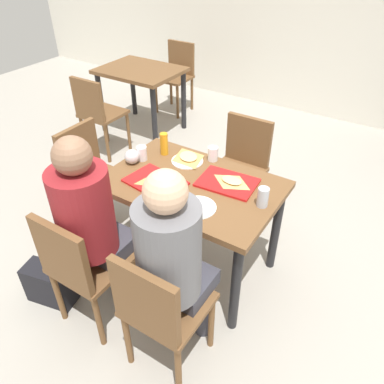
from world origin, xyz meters
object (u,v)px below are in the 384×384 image
object	(u,v)px
chair_left_end	(91,171)
tray_red_near	(155,182)
tray_red_far	(227,183)
chair_far_side	(242,162)
plastic_cup_c	(142,153)
main_table	(192,196)
background_chair_far	(177,72)
background_table	(141,80)
soda_can	(263,197)
handbag	(50,284)
background_chair_near	(97,111)
plastic_cup_a	(213,154)
person_in_red	(91,218)
plastic_cup_b	(167,203)
paper_plate_near_edge	(198,207)
pizza_slice_b	(232,181)
chair_near_left	(80,265)
paper_plate_center	(187,161)
chair_near_right	(159,309)
pizza_slice_a	(158,179)
pizza_slice_c	(188,157)
condiment_bottle	(164,144)
foil_bundle	(132,157)
person_in_brown_jacket	(173,257)

from	to	relation	value
chair_left_end	tray_red_near	xyz separation A→B (m)	(0.75, -0.13, 0.24)
chair_left_end	tray_red_far	size ratio (longest dim) A/B	2.40
chair_far_side	plastic_cup_c	distance (m)	0.87
main_table	background_chair_far	xyz separation A→B (m)	(-1.71, 2.33, -0.13)
tray_red_far	background_table	size ratio (longest dim) A/B	0.40
tray_red_near	soda_can	bearing A→B (deg)	12.42
chair_left_end	handbag	bearing A→B (deg)	-67.91
background_chair_near	chair_left_end	bearing A→B (deg)	-48.40
plastic_cup_a	background_table	bearing A→B (deg)	142.57
person_in_red	plastic_cup_b	xyz separation A→B (m)	(0.31, 0.30, 0.04)
soda_can	handbag	bearing A→B (deg)	-144.48
paper_plate_near_edge	pizza_slice_b	distance (m)	0.33
plastic_cup_c	soda_can	size ratio (longest dim) A/B	0.82
chair_near_left	background_table	xyz separation A→B (m)	(-1.43, 2.35, 0.11)
paper_plate_center	plastic_cup_a	xyz separation A→B (m)	(0.14, 0.11, 0.05)
chair_near_right	chair_far_side	distance (m)	1.53
paper_plate_near_edge	background_chair_near	world-z (taller)	background_chair_near
pizza_slice_a	soda_can	distance (m)	0.67
tray_red_far	tray_red_near	bearing A→B (deg)	-148.47
chair_near_left	chair_far_side	xyz separation A→B (m)	(0.28, 1.50, 0.00)
main_table	plastic_cup_b	bearing A→B (deg)	-84.91
chair_far_side	plastic_cup_b	bearing A→B (deg)	-88.50
background_chair_near	pizza_slice_b	bearing A→B (deg)	-21.18
chair_far_side	pizza_slice_c	distance (m)	0.61
chair_far_side	pizza_slice_b	world-z (taller)	chair_far_side
main_table	plastic_cup_a	size ratio (longest dim) A/B	11.13
chair_left_end	background_chair_far	size ratio (longest dim) A/B	1.00
tray_red_far	plastic_cup_b	world-z (taller)	plastic_cup_b
condiment_bottle	background_chair_far	size ratio (longest dim) A/B	0.19
person_in_red	foil_bundle	world-z (taller)	person_in_red
chair_left_end	background_table	size ratio (longest dim) A/B	0.96
pizza_slice_a	plastic_cup_c	size ratio (longest dim) A/B	2.54
plastic_cup_a	plastic_cup_c	world-z (taller)	same
tray_red_near	tray_red_far	world-z (taller)	same
tray_red_far	pizza_slice_a	size ratio (longest dim) A/B	1.42
tray_red_far	background_chair_far	size ratio (longest dim) A/B	0.42
background_table	background_chair_near	xyz separation A→B (m)	(0.00, -0.73, -0.11)
pizza_slice_c	chair_near_left	bearing A→B (deg)	-95.90
person_in_brown_jacket	plastic_cup_a	distance (m)	0.97
plastic_cup_c	plastic_cup_a	bearing A→B (deg)	31.66
person_in_brown_jacket	plastic_cup_c	xyz separation A→B (m)	(-0.72, 0.67, 0.04)
chair_left_end	soda_can	world-z (taller)	soda_can
plastic_cup_a	plastic_cup_b	xyz separation A→B (m)	(0.06, -0.63, 0.00)
person_in_brown_jacket	foil_bundle	world-z (taller)	person_in_brown_jacket
person_in_brown_jacket	soda_can	bearing A→B (deg)	72.80
paper_plate_center	pizza_slice_b	world-z (taller)	pizza_slice_b
person_in_red	tray_red_near	bearing A→B (deg)	80.18
condiment_bottle	tray_red_near	bearing A→B (deg)	-63.23
pizza_slice_c	soda_can	xyz separation A→B (m)	(0.65, -0.21, 0.04)
pizza_slice_b	pizza_slice_c	size ratio (longest dim) A/B	0.77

